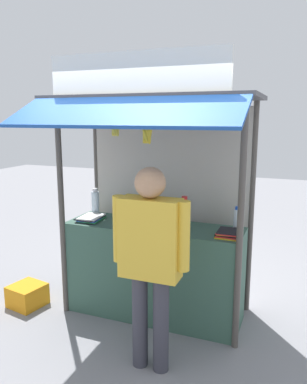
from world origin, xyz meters
TOP-DOWN VIEW (x-y plane):
  - ground_plane at (0.00, 0.00)m, footprint 20.00×20.00m
  - stall_counter at (0.00, 0.00)m, footprint 1.84×0.56m
  - stall_structure at (0.00, 0.13)m, footprint 2.04×1.48m
  - water_bottle_front_left at (-0.76, 0.14)m, footprint 0.09×0.09m
  - water_bottle_mid_right at (0.31, 0.05)m, footprint 0.09×0.09m
  - water_bottle_left at (0.84, 0.07)m, footprint 0.07×0.07m
  - magazine_stack_rear_center at (0.79, -0.09)m, footprint 0.23×0.26m
  - magazine_stack_center at (-0.70, -0.08)m, footprint 0.25×0.33m
  - banana_bunch_rightmost at (0.09, -0.38)m, footprint 0.10×0.10m
  - banana_bunch_leftmost at (-0.22, -0.38)m, footprint 0.09×0.09m
  - vendor_person at (0.30, -0.83)m, footprint 0.65×0.25m
  - plastic_crate at (-1.39, -0.35)m, footprint 0.40×0.40m

SIDE VIEW (x-z plane):
  - ground_plane at x=0.00m, z-range 0.00..0.00m
  - plastic_crate at x=-1.39m, z-range 0.00..0.24m
  - stall_counter at x=0.00m, z-range 0.00..0.99m
  - magazine_stack_center at x=-0.70m, z-range 0.99..1.04m
  - magazine_stack_rear_center at x=0.79m, z-range 0.99..1.05m
  - vendor_person at x=0.30m, z-range 0.17..1.89m
  - water_bottle_left at x=0.84m, z-range 0.98..1.24m
  - water_bottle_front_left at x=-0.76m, z-range 0.98..1.29m
  - water_bottle_mid_right at x=0.31m, z-range 0.98..1.30m
  - stall_structure at x=0.00m, z-range 0.27..2.90m
  - banana_bunch_rightmost at x=0.09m, z-range 1.78..2.09m
  - banana_bunch_leftmost at x=-0.22m, z-range 1.86..2.11m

